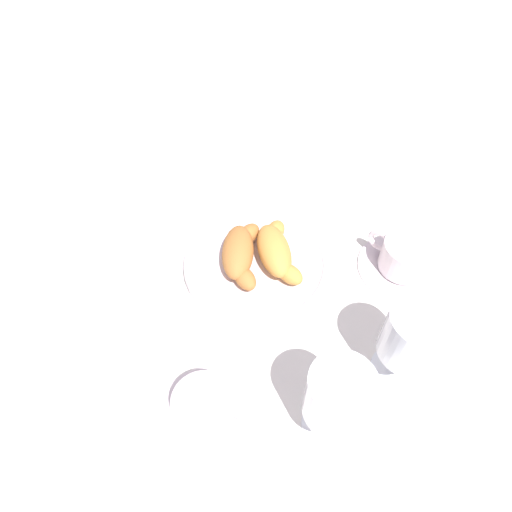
{
  "coord_description": "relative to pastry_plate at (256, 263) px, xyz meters",
  "views": [
    {
      "loc": [
        0.41,
        -0.13,
        0.61
      ],
      "look_at": [
        -0.02,
        -0.0,
        0.03
      ],
      "focal_mm": 33.5,
      "sensor_mm": 36.0,
      "label": 1
    }
  ],
  "objects": [
    {
      "name": "juice_glass_left",
      "position": [
        0.26,
        0.01,
        0.08
      ],
      "size": [
        0.08,
        0.08,
        0.14
      ],
      "color": "white",
      "rests_on": "ground_plane"
    },
    {
      "name": "pastry_plate",
      "position": [
        0.0,
        0.0,
        0.0
      ],
      "size": [
        0.23,
        0.23,
        0.02
      ],
      "color": "silver",
      "rests_on": "ground_plane"
    },
    {
      "name": "coffee_cup_far",
      "position": [
        0.07,
        0.22,
        0.02
      ],
      "size": [
        0.14,
        0.14,
        0.06
      ],
      "color": "silver",
      "rests_on": "ground_plane"
    },
    {
      "name": "coffee_cup_near",
      "position": [
        0.21,
        -0.13,
        0.02
      ],
      "size": [
        0.14,
        0.14,
        0.06
      ],
      "color": "silver",
      "rests_on": "ground_plane"
    },
    {
      "name": "ground_plane",
      "position": [
        0.02,
        0.0,
        -0.01
      ],
      "size": [
        2.2,
        2.2,
        0.0
      ],
      "primitive_type": "plane",
      "color": "silver"
    },
    {
      "name": "croissant_large",
      "position": [
        -0.01,
        -0.02,
        0.03
      ],
      "size": [
        0.13,
        0.09,
        0.04
      ],
      "color": "#AD6B33",
      "rests_on": "pastry_plate"
    },
    {
      "name": "croissant_small",
      "position": [
        0.01,
        0.03,
        0.03
      ],
      "size": [
        0.14,
        0.07,
        0.04
      ],
      "color": "#CC893D",
      "rests_on": "pastry_plate"
    },
    {
      "name": "juice_glass_right",
      "position": [
        0.22,
        0.13,
        0.08
      ],
      "size": [
        0.08,
        0.08,
        0.14
      ],
      "color": "white",
      "rests_on": "ground_plane"
    }
  ]
}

